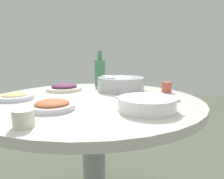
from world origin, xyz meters
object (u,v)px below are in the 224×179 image
at_px(round_dining_table, 94,123).
at_px(soup_bowl, 147,104).
at_px(dish_stirfry, 52,105).
at_px(tea_cup_side, 167,87).
at_px(green_bottle, 100,72).
at_px(rice_bowl, 121,83).
at_px(dish_noodles, 15,96).
at_px(tea_cup_near, 23,118).
at_px(dish_eggplant, 64,87).

distance_m(round_dining_table, soup_bowl, 0.39).
bearing_deg(dish_stirfry, tea_cup_side, 125.86).
bearing_deg(green_bottle, rice_bowl, 34.35).
bearing_deg(dish_noodles, green_bottle, 140.92).
height_order(tea_cup_near, tea_cup_side, tea_cup_side).
distance_m(rice_bowl, soup_bowl, 0.51).
height_order(dish_noodles, dish_eggplant, dish_eggplant).
relative_size(dish_stirfry, green_bottle, 0.75).
xyz_separation_m(rice_bowl, tea_cup_near, (0.71, -0.33, -0.02)).
relative_size(dish_noodles, dish_eggplant, 0.87).
distance_m(round_dining_table, rice_bowl, 0.35).
bearing_deg(soup_bowl, dish_stirfry, -91.61).
bearing_deg(green_bottle, dish_eggplant, -43.78).
bearing_deg(rice_bowl, green_bottle, -145.65).
height_order(green_bottle, tea_cup_near, green_bottle).
bearing_deg(round_dining_table, dish_noodles, -85.77).
xyz_separation_m(rice_bowl, dish_stirfry, (0.49, -0.30, -0.03)).
relative_size(soup_bowl, dish_stirfry, 1.36).
height_order(rice_bowl, dish_noodles, rice_bowl).
bearing_deg(dish_stirfry, tea_cup_near, -6.98).
distance_m(green_bottle, tea_cup_near, 0.95).
relative_size(dish_noodles, dish_stirfry, 1.03).
xyz_separation_m(round_dining_table, rice_bowl, (-0.26, 0.15, 0.18)).
distance_m(round_dining_table, dish_noodles, 0.44).
bearing_deg(round_dining_table, soup_bowl, 46.14).
bearing_deg(soup_bowl, tea_cup_side, 156.95).
distance_m(rice_bowl, dish_stirfry, 0.58).
bearing_deg(rice_bowl, dish_eggplant, -88.17).
bearing_deg(soup_bowl, tea_cup_near, -64.12).
relative_size(green_bottle, tea_cup_near, 3.70).
distance_m(dish_stirfry, tea_cup_side, 0.72).
bearing_deg(round_dining_table, tea_cup_near, -21.35).
bearing_deg(dish_eggplant, green_bottle, 136.22).
bearing_deg(green_bottle, dish_stirfry, -12.18).
xyz_separation_m(round_dining_table, dish_stirfry, (0.23, -0.15, 0.16)).
bearing_deg(round_dining_table, dish_eggplant, -138.95).
bearing_deg(dish_stirfry, rice_bowl, 148.42).
height_order(dish_stirfry, dish_eggplant, dish_eggplant).
bearing_deg(dish_eggplant, soup_bowl, 43.67).
bearing_deg(rice_bowl, dish_noodles, -62.66).
bearing_deg(tea_cup_near, round_dining_table, 158.65).
distance_m(soup_bowl, dish_stirfry, 0.40).
relative_size(rice_bowl, green_bottle, 1.18).
bearing_deg(tea_cup_side, dish_noodles, -75.23).
distance_m(green_bottle, tea_cup_side, 0.52).
bearing_deg(dish_stirfry, round_dining_table, 147.17).
distance_m(tea_cup_near, tea_cup_side, 0.89).
relative_size(round_dining_table, dish_stirfry, 5.92).
relative_size(soup_bowl, tea_cup_near, 3.76).
bearing_deg(dish_noodles, tea_cup_side, 104.77).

